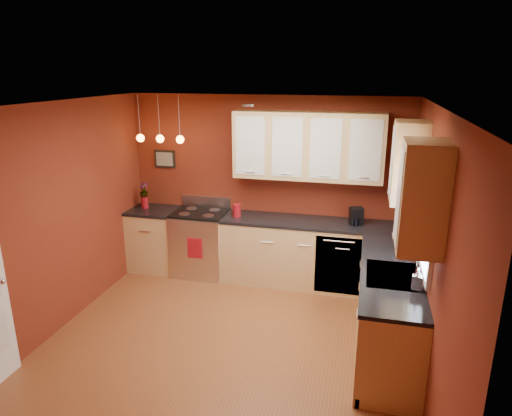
% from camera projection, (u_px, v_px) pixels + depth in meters
% --- Properties ---
extents(floor, '(4.20, 4.20, 0.00)m').
position_uv_depth(floor, '(224.00, 349.00, 4.99)').
color(floor, brown).
rests_on(floor, ground).
extents(ceiling, '(4.00, 4.20, 0.02)m').
position_uv_depth(ceiling, '(218.00, 106.00, 4.23)').
color(ceiling, beige).
rests_on(ceiling, wall_back).
extents(wall_back, '(4.00, 0.02, 2.60)m').
position_uv_depth(wall_back, '(266.00, 187.00, 6.56)').
color(wall_back, maroon).
rests_on(wall_back, floor).
extents(wall_front, '(4.00, 0.02, 2.60)m').
position_uv_depth(wall_front, '(111.00, 360.00, 2.66)').
color(wall_front, maroon).
rests_on(wall_front, floor).
extents(wall_left, '(0.02, 4.20, 2.60)m').
position_uv_depth(wall_left, '(50.00, 222.00, 5.06)').
color(wall_left, maroon).
rests_on(wall_left, floor).
extents(wall_right, '(0.02, 4.20, 2.60)m').
position_uv_depth(wall_right, '(431.00, 256.00, 4.15)').
color(wall_right, maroon).
rests_on(wall_right, floor).
extents(base_cabinets_back_left, '(0.70, 0.60, 0.90)m').
position_uv_depth(base_cabinets_back_left, '(156.00, 240.00, 6.90)').
color(base_cabinets_back_left, tan).
rests_on(base_cabinets_back_left, floor).
extents(base_cabinets_back_right, '(2.54, 0.60, 0.90)m').
position_uv_depth(base_cabinets_back_right, '(312.00, 255.00, 6.36)').
color(base_cabinets_back_right, tan).
rests_on(base_cabinets_back_right, floor).
extents(base_cabinets_right, '(0.60, 2.10, 0.90)m').
position_uv_depth(base_cabinets_right, '(387.00, 310.00, 4.89)').
color(base_cabinets_right, tan).
rests_on(base_cabinets_right, floor).
extents(counter_back_left, '(0.70, 0.62, 0.04)m').
position_uv_depth(counter_back_left, '(154.00, 211.00, 6.77)').
color(counter_back_left, black).
rests_on(counter_back_left, base_cabinets_back_left).
extents(counter_back_right, '(2.54, 0.62, 0.04)m').
position_uv_depth(counter_back_right, '(314.00, 223.00, 6.23)').
color(counter_back_right, black).
rests_on(counter_back_right, base_cabinets_back_right).
extents(counter_right, '(0.62, 2.10, 0.04)m').
position_uv_depth(counter_right, '(391.00, 270.00, 4.75)').
color(counter_right, black).
rests_on(counter_right, base_cabinets_right).
extents(gas_range, '(0.76, 0.64, 1.11)m').
position_uv_depth(gas_range, '(201.00, 242.00, 6.73)').
color(gas_range, silver).
rests_on(gas_range, floor).
extents(dishwasher_front, '(0.60, 0.02, 0.80)m').
position_uv_depth(dishwasher_front, '(338.00, 266.00, 6.01)').
color(dishwasher_front, silver).
rests_on(dishwasher_front, base_cabinets_back_right).
extents(sink, '(0.50, 0.70, 0.33)m').
position_uv_depth(sink, '(392.00, 277.00, 4.61)').
color(sink, '#949499').
rests_on(sink, counter_right).
extents(window, '(0.06, 1.02, 1.22)m').
position_uv_depth(window, '(429.00, 206.00, 4.32)').
color(window, white).
rests_on(window, wall_right).
extents(upper_cabinets_back, '(2.00, 0.35, 0.90)m').
position_uv_depth(upper_cabinets_back, '(308.00, 146.00, 6.07)').
color(upper_cabinets_back, tan).
rests_on(upper_cabinets_back, wall_back).
extents(upper_cabinets_right, '(0.35, 1.95, 0.90)m').
position_uv_depth(upper_cabinets_right, '(415.00, 177.00, 4.31)').
color(upper_cabinets_right, tan).
rests_on(upper_cabinets_right, wall_right).
extents(wall_picture, '(0.32, 0.03, 0.26)m').
position_uv_depth(wall_picture, '(165.00, 159.00, 6.79)').
color(wall_picture, black).
rests_on(wall_picture, wall_back).
extents(pendant_lights, '(0.71, 0.11, 0.66)m').
position_uv_depth(pendant_lights, '(160.00, 138.00, 6.36)').
color(pendant_lights, '#949499').
rests_on(pendant_lights, ceiling).
extents(red_canister, '(0.12, 0.12, 0.18)m').
position_uv_depth(red_canister, '(237.00, 210.00, 6.40)').
color(red_canister, maroon).
rests_on(red_canister, counter_back_right).
extents(red_vase, '(0.11, 0.11, 0.17)m').
position_uv_depth(red_vase, '(145.00, 202.00, 6.82)').
color(red_vase, maroon).
rests_on(red_vase, counter_back_left).
extents(flowers, '(0.15, 0.15, 0.23)m').
position_uv_depth(flowers, '(144.00, 191.00, 6.76)').
color(flowers, maroon).
rests_on(flowers, red_vase).
extents(coffee_maker, '(0.20, 0.20, 0.24)m').
position_uv_depth(coffee_maker, '(356.00, 217.00, 6.06)').
color(coffee_maker, black).
rests_on(coffee_maker, counter_back_right).
extents(soap_pump, '(0.12, 0.12, 0.22)m').
position_uv_depth(soap_pump, '(418.00, 279.00, 4.26)').
color(soap_pump, silver).
rests_on(soap_pump, counter_right).
extents(dish_towel, '(0.22, 0.01, 0.30)m').
position_uv_depth(dish_towel, '(195.00, 248.00, 6.40)').
color(dish_towel, maroon).
rests_on(dish_towel, gas_range).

